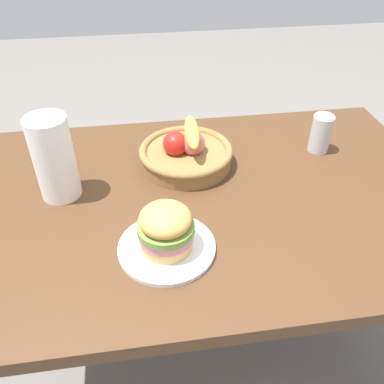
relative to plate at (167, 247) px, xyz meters
name	(u,v)px	position (x,y,z in m)	size (l,w,h in m)	color
ground_plane	(203,341)	(0.14, 0.20, -0.76)	(8.00, 8.00, 0.00)	slate
dining_table	(207,220)	(0.14, 0.20, -0.11)	(1.40, 0.90, 0.75)	#4C301C
plate	(167,247)	(0.00, 0.00, 0.00)	(0.24, 0.24, 0.01)	white
sandwich	(166,228)	(0.00, 0.00, 0.06)	(0.14, 0.14, 0.12)	#DBAD60
soda_can	(321,133)	(0.54, 0.38, 0.06)	(0.07, 0.07, 0.13)	silver
fruit_basket	(186,153)	(0.10, 0.36, 0.04)	(0.29, 0.29, 0.14)	olive
paper_towel_roll	(54,158)	(-0.27, 0.26, 0.11)	(0.11, 0.11, 0.24)	white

